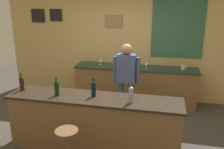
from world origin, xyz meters
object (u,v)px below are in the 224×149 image
Objects in this scene: wine_bottle_d at (131,94)px; wine_glass_a at (101,60)px; wine_bottle_a at (22,83)px; wine_bottle_c at (94,88)px; wine_glass_b at (146,64)px; coffee_mug at (183,68)px; bar_stool at (67,144)px; wine_bottle_b at (57,87)px; bartender at (126,79)px.

wine_glass_a is (-1.06, 2.17, -0.05)m from wine_bottle_d.
wine_bottle_a is 1.00× the size of wine_bottle_c.
wine_glass_b is at bearing -4.36° from wine_glass_a.
wine_glass_a is 1.94m from coffee_mug.
wine_bottle_a is 2.76m from wine_glass_b.
coffee_mug is at bearing 53.70° from wine_bottle_c.
wine_glass_a reaches higher than coffee_mug.
bar_stool is 2.22× the size of wine_bottle_b.
wine_bottle_b is 1.97× the size of wine_glass_a.
wine_glass_a is at bearing 68.49° from wine_bottle_a.
wine_bottle_c is at bearing 169.22° from wine_bottle_d.
wine_bottle_a is 2.45× the size of coffee_mug.
wine_bottle_c is at bearing -77.58° from wine_glass_a.
wine_glass_a is (0.13, 2.14, -0.05)m from wine_bottle_b.
wine_bottle_d is at bearing -112.15° from coffee_mug.
wine_glass_b reaches higher than bar_stool.
wine_bottle_b is (0.68, -0.08, 0.00)m from wine_bottle_a.
wine_bottle_a is at bearing 172.98° from wine_bottle_b.
bartender reaches higher than bar_stool.
bar_stool is 5.44× the size of coffee_mug.
wine_bottle_b and wine_bottle_c have the same top height.
wine_bottle_c is at bearing 75.56° from bar_stool.
wine_bottle_a reaches higher than coffee_mug.
bartender is 1.11m from wine_bottle_d.
wine_bottle_b is at bearing -132.00° from bartender.
wine_bottle_d is at bearing -76.81° from bartender.
wine_bottle_c is 1.97× the size of wine_glass_b.
bartender is 1.36m from wine_glass_a.
wine_bottle_a and wine_bottle_d have the same top height.
wine_bottle_b is 2.15m from wine_glass_a.
wine_bottle_c is 1.97× the size of wine_glass_a.
wine_bottle_a is at bearing -179.67° from wine_bottle_c.
bar_stool is 1.15m from wine_bottle_d.
wine_bottle_a is at bearing 176.66° from wine_bottle_d.
bar_stool is at bearing -104.44° from wine_bottle_c.
wine_bottle_a is 1.00× the size of wine_bottle_d.
coffee_mug is (2.74, 2.02, -0.11)m from wine_bottle_a.
wine_bottle_a is 0.68m from wine_bottle_b.
wine_glass_b is (1.92, 1.97, -0.05)m from wine_bottle_a.
bar_stool is 2.22× the size of wine_bottle_d.
bartender is 5.29× the size of wine_bottle_a.
wine_bottle_c is at bearing 0.33° from wine_bottle_a.
wine_bottle_a is 1.88m from wine_bottle_d.
wine_bottle_c is at bearing -126.30° from coffee_mug.
bartender is at bearing 103.19° from wine_bottle_d.
wine_bottle_d is at bearing 36.21° from bar_stool.
bar_stool is 1.42m from wine_bottle_a.
wine_bottle_c reaches higher than bar_stool.
wine_bottle_a reaches higher than bar_stool.
wine_bottle_c is 2.07m from wine_glass_b.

